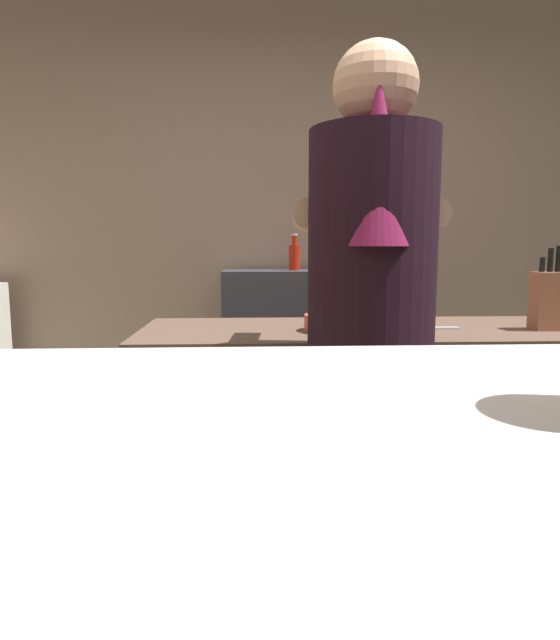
% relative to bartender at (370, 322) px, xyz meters
% --- Properties ---
extents(wall_back, '(5.20, 0.10, 2.70)m').
position_rel_bartender_xyz_m(wall_back, '(-0.01, 2.02, 0.37)').
color(wall_back, gray).
rests_on(wall_back, ground).
extents(prep_counter, '(2.10, 0.60, 0.90)m').
position_rel_bartender_xyz_m(prep_counter, '(0.34, 0.45, -0.53)').
color(prep_counter, brown).
rests_on(prep_counter, ground).
extents(back_shelf, '(0.86, 0.36, 1.05)m').
position_rel_bartender_xyz_m(back_shelf, '(-0.07, 1.74, -0.46)').
color(back_shelf, '#35323A').
rests_on(back_shelf, ground).
extents(bartender, '(0.44, 0.52, 1.70)m').
position_rel_bartender_xyz_m(bartender, '(0.00, 0.00, 0.00)').
color(bartender, '#28343A').
rests_on(bartender, ground).
extents(knife_block, '(0.10, 0.08, 0.29)m').
position_rel_bartender_xyz_m(knife_block, '(0.70, 0.38, 0.02)').
color(knife_block, '#945A3C').
rests_on(knife_block, prep_counter).
extents(mixing_bowl, '(0.21, 0.21, 0.06)m').
position_rel_bartender_xyz_m(mixing_bowl, '(-0.04, 0.39, -0.06)').
color(mixing_bowl, '#CA4F3C').
rests_on(mixing_bowl, prep_counter).
extents(chefs_knife, '(0.24, 0.04, 0.01)m').
position_rel_bartender_xyz_m(chefs_knife, '(0.28, 0.40, -0.08)').
color(chefs_knife, silver).
rests_on(chefs_knife, prep_counter).
extents(bottle_soy, '(0.07, 0.07, 0.21)m').
position_rel_bartender_xyz_m(bottle_soy, '(-0.07, 1.78, 0.15)').
color(bottle_soy, red).
rests_on(bottle_soy, back_shelf).
extents(bottle_vinegar, '(0.06, 0.06, 0.27)m').
position_rel_bartender_xyz_m(bottle_vinegar, '(0.31, 1.71, 0.17)').
color(bottle_vinegar, red).
rests_on(bottle_vinegar, back_shelf).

